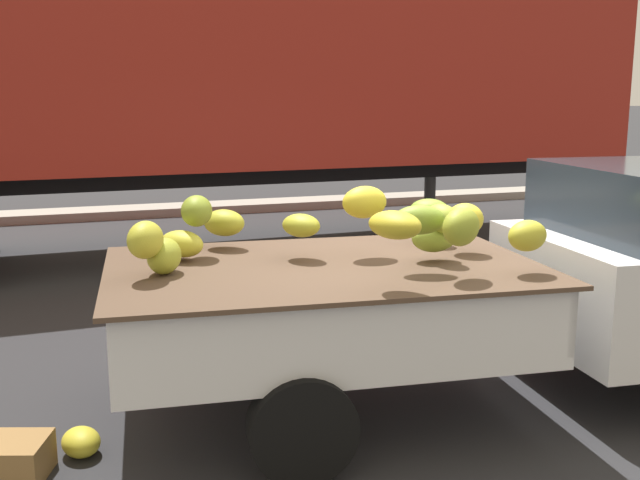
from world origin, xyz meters
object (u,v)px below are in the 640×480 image
(pickup_truck, at_px, (587,276))
(semi_trailer, at_px, (217,70))
(fallen_banana_bunch_near_tailgate, at_px, (81,442))
(produce_crate, at_px, (2,459))

(pickup_truck, relative_size, semi_trailer, 0.43)
(semi_trailer, relative_size, fallen_banana_bunch_near_tailgate, 41.56)
(pickup_truck, height_order, fallen_banana_bunch_near_tailgate, pickup_truck)
(semi_trailer, bearing_deg, produce_crate, -114.83)
(semi_trailer, xyz_separation_m, produce_crate, (-2.53, -5.99, -2.43))
(fallen_banana_bunch_near_tailgate, distance_m, produce_crate, 0.47)
(pickup_truck, height_order, produce_crate, pickup_truck)
(fallen_banana_bunch_near_tailgate, bearing_deg, pickup_truck, -2.08)
(fallen_banana_bunch_near_tailgate, bearing_deg, produce_crate, -162.59)
(semi_trailer, height_order, produce_crate, semi_trailer)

